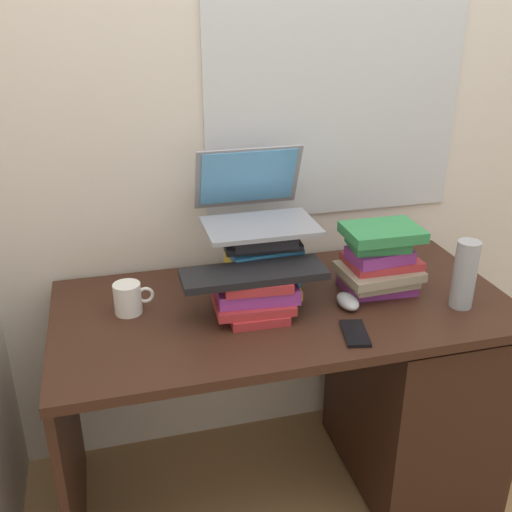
{
  "coord_description": "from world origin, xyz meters",
  "views": [
    {
      "loc": [
        -0.5,
        -1.54,
        1.63
      ],
      "look_at": [
        -0.1,
        -0.02,
        0.92
      ],
      "focal_mm": 41.94,
      "sensor_mm": 36.0,
      "label": 1
    }
  ],
  "objects_px": {
    "laptop": "(255,205)",
    "computer_mouse": "(348,301)",
    "book_stack_keyboard_riser": "(256,296)",
    "mug": "(128,298)",
    "book_stack_tall": "(262,262)",
    "desk": "(384,381)",
    "keyboard": "(254,274)",
    "water_bottle": "(465,274)",
    "cell_phone": "(355,333)",
    "book_stack_side": "(380,260)"
  },
  "relations": [
    {
      "from": "laptop",
      "to": "keyboard",
      "type": "xyz_separation_m",
      "value": [
        -0.06,
        -0.21,
        -0.13
      ]
    },
    {
      "from": "book_stack_side",
      "to": "laptop",
      "type": "xyz_separation_m",
      "value": [
        -0.36,
        0.17,
        0.16
      ]
    },
    {
      "from": "desk",
      "to": "keyboard",
      "type": "xyz_separation_m",
      "value": [
        -0.46,
        -0.02,
        0.47
      ]
    },
    {
      "from": "mug",
      "to": "cell_phone",
      "type": "relative_size",
      "value": 0.88
    },
    {
      "from": "book_stack_tall",
      "to": "cell_phone",
      "type": "height_order",
      "value": "book_stack_tall"
    },
    {
      "from": "water_bottle",
      "to": "cell_phone",
      "type": "bearing_deg",
      "value": -168.9
    },
    {
      "from": "book_stack_tall",
      "to": "water_bottle",
      "type": "bearing_deg",
      "value": -24.21
    },
    {
      "from": "keyboard",
      "to": "mug",
      "type": "relative_size",
      "value": 3.53
    },
    {
      "from": "book_stack_keyboard_riser",
      "to": "book_stack_side",
      "type": "xyz_separation_m",
      "value": [
        0.41,
        0.05,
        0.05
      ]
    },
    {
      "from": "computer_mouse",
      "to": "water_bottle",
      "type": "xyz_separation_m",
      "value": [
        0.33,
        -0.08,
        0.09
      ]
    },
    {
      "from": "mug",
      "to": "book_stack_side",
      "type": "bearing_deg",
      "value": -4.34
    },
    {
      "from": "mug",
      "to": "water_bottle",
      "type": "relative_size",
      "value": 0.56
    },
    {
      "from": "book_stack_side",
      "to": "water_bottle",
      "type": "xyz_separation_m",
      "value": [
        0.2,
        -0.16,
        -0.0
      ]
    },
    {
      "from": "desk",
      "to": "book_stack_keyboard_riser",
      "type": "bearing_deg",
      "value": -178.07
    },
    {
      "from": "desk",
      "to": "keyboard",
      "type": "bearing_deg",
      "value": -178.12
    },
    {
      "from": "keyboard",
      "to": "book_stack_tall",
      "type": "bearing_deg",
      "value": 66.47
    },
    {
      "from": "book_stack_side",
      "to": "keyboard",
      "type": "height_order",
      "value": "book_stack_side"
    },
    {
      "from": "book_stack_keyboard_riser",
      "to": "book_stack_side",
      "type": "bearing_deg",
      "value": 6.45
    },
    {
      "from": "book_stack_tall",
      "to": "water_bottle",
      "type": "relative_size",
      "value": 1.19
    },
    {
      "from": "book_stack_side",
      "to": "mug",
      "type": "relative_size",
      "value": 2.13
    },
    {
      "from": "book_stack_tall",
      "to": "laptop",
      "type": "bearing_deg",
      "value": 92.69
    },
    {
      "from": "desk",
      "to": "book_stack_side",
      "type": "xyz_separation_m",
      "value": [
        -0.04,
        0.03,
        0.44
      ]
    },
    {
      "from": "water_bottle",
      "to": "book_stack_keyboard_riser",
      "type": "bearing_deg",
      "value": 169.94
    },
    {
      "from": "book_stack_tall",
      "to": "water_bottle",
      "type": "xyz_separation_m",
      "value": [
        0.56,
        -0.25,
        0.0
      ]
    },
    {
      "from": "book_stack_tall",
      "to": "keyboard",
      "type": "distance_m",
      "value": 0.16
    },
    {
      "from": "computer_mouse",
      "to": "water_bottle",
      "type": "height_order",
      "value": "water_bottle"
    },
    {
      "from": "mug",
      "to": "cell_phone",
      "type": "height_order",
      "value": "mug"
    },
    {
      "from": "keyboard",
      "to": "book_stack_keyboard_riser",
      "type": "bearing_deg",
      "value": -1.62
    },
    {
      "from": "computer_mouse",
      "to": "mug",
      "type": "distance_m",
      "value": 0.66
    },
    {
      "from": "laptop",
      "to": "book_stack_keyboard_riser",
      "type": "bearing_deg",
      "value": -104.34
    },
    {
      "from": "laptop",
      "to": "desk",
      "type": "bearing_deg",
      "value": -26.05
    },
    {
      "from": "desk",
      "to": "mug",
      "type": "distance_m",
      "value": 0.91
    },
    {
      "from": "book_stack_tall",
      "to": "keyboard",
      "type": "xyz_separation_m",
      "value": [
        -0.06,
        -0.14,
        0.03
      ]
    },
    {
      "from": "laptop",
      "to": "keyboard",
      "type": "relative_size",
      "value": 0.82
    },
    {
      "from": "desk",
      "to": "book_stack_keyboard_riser",
      "type": "xyz_separation_m",
      "value": [
        -0.46,
        -0.02,
        0.4
      ]
    },
    {
      "from": "laptop",
      "to": "mug",
      "type": "height_order",
      "value": "laptop"
    },
    {
      "from": "desk",
      "to": "book_stack_keyboard_riser",
      "type": "height_order",
      "value": "book_stack_keyboard_riser"
    },
    {
      "from": "keyboard",
      "to": "computer_mouse",
      "type": "bearing_deg",
      "value": -5.06
    },
    {
      "from": "book_stack_keyboard_riser",
      "to": "keyboard",
      "type": "xyz_separation_m",
      "value": [
        -0.01,
        0.0,
        0.07
      ]
    },
    {
      "from": "laptop",
      "to": "computer_mouse",
      "type": "distance_m",
      "value": 0.41
    },
    {
      "from": "keyboard",
      "to": "cell_phone",
      "type": "bearing_deg",
      "value": -36.51
    },
    {
      "from": "book_stack_side",
      "to": "water_bottle",
      "type": "relative_size",
      "value": 1.2
    },
    {
      "from": "keyboard",
      "to": "mug",
      "type": "xyz_separation_m",
      "value": [
        -0.36,
        0.11,
        -0.09
      ]
    },
    {
      "from": "desk",
      "to": "computer_mouse",
      "type": "relative_size",
      "value": 13.43
    },
    {
      "from": "book_stack_keyboard_riser",
      "to": "mug",
      "type": "xyz_separation_m",
      "value": [
        -0.36,
        0.11,
        -0.01
      ]
    },
    {
      "from": "desk",
      "to": "laptop",
      "type": "height_order",
      "value": "laptop"
    },
    {
      "from": "mug",
      "to": "book_stack_tall",
      "type": "bearing_deg",
      "value": 4.94
    },
    {
      "from": "laptop",
      "to": "computer_mouse",
      "type": "height_order",
      "value": "laptop"
    },
    {
      "from": "book_stack_keyboard_riser",
      "to": "water_bottle",
      "type": "distance_m",
      "value": 0.63
    },
    {
      "from": "book_stack_tall",
      "to": "book_stack_side",
      "type": "relative_size",
      "value": 1.0
    }
  ]
}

